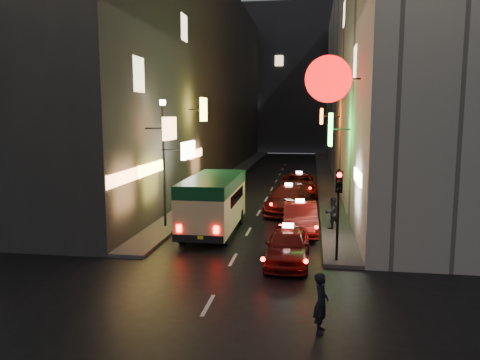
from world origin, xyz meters
The scene contains 14 objects.
building_left centered at (-8.00, 33.99, 9.00)m, with size 7.56×52.00×18.00m.
building_right centered at (8.00, 33.99, 9.00)m, with size 8.39×52.00×18.00m.
building_far centered at (0.00, 66.00, 11.00)m, with size 30.00×10.00×22.00m, color #303035.
sidewalk_left centered at (-4.25, 34.00, 0.07)m, with size 1.50×52.00×0.15m, color #474442.
sidewalk_right centered at (4.25, 34.00, 0.07)m, with size 1.50×52.00×0.15m, color #474442.
minibus centered at (-1.62, 12.49, 1.73)m, with size 2.26×6.37×2.74m.
taxi_near centered at (2.14, 8.43, 0.81)m, with size 2.11×5.09×1.79m.
taxi_second centered at (2.48, 13.23, 0.86)m, with size 2.51×5.54×1.90m.
taxi_third centered at (1.69, 18.03, 0.90)m, with size 3.07×5.92×1.97m.
taxi_far centered at (2.13, 23.95, 0.90)m, with size 2.40×5.68×1.97m.
pedestrian_crossing centered at (3.30, 2.76, 0.91)m, with size 0.60×0.38×1.81m, color black.
pedestrian_sidewalk centered at (4.02, 13.71, 1.03)m, with size 0.66×0.41×1.76m, color black.
traffic_light centered at (4.00, 8.47, 2.69)m, with size 0.26×0.43×3.50m.
lamp_post centered at (-4.20, 13.00, 3.72)m, with size 0.28×0.28×6.22m.
Camera 1 is at (2.97, -9.03, 5.65)m, focal length 35.00 mm.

